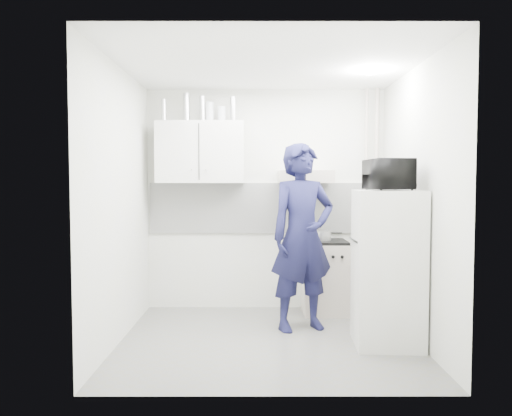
{
  "coord_description": "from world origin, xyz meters",
  "views": [
    {
      "loc": [
        -0.12,
        -4.69,
        1.51
      ],
      "look_at": [
        -0.11,
        0.3,
        1.25
      ],
      "focal_mm": 35.0,
      "sensor_mm": 36.0,
      "label": 1
    }
  ],
  "objects": [
    {
      "name": "wall_back",
      "position": [
        0.0,
        1.25,
        1.3
      ],
      "size": [
        2.8,
        0.0,
        2.8
      ],
      "primitive_type": "plane",
      "rotation": [
        1.57,
        0.0,
        0.0
      ],
      "color": "beige",
      "rests_on": "floor"
    },
    {
      "name": "canister_b",
      "position": [
        -0.51,
        1.07,
        2.29
      ],
      "size": [
        0.09,
        0.09,
        0.17
      ],
      "primitive_type": "cylinder",
      "color": "#B2B7BC",
      "rests_on": "upper_cabinet"
    },
    {
      "name": "pipe_b",
      "position": [
        1.18,
        1.17,
        1.3
      ],
      "size": [
        0.04,
        0.04,
        2.6
      ],
      "primitive_type": "cylinder",
      "color": "#B9ADA0",
      "rests_on": "floor"
    },
    {
      "name": "floor",
      "position": [
        0.0,
        0.0,
        0.0
      ],
      "size": [
        2.8,
        2.8,
        0.0
      ],
      "primitive_type": "plane",
      "color": "#636158",
      "rests_on": "ground"
    },
    {
      "name": "bottle_e",
      "position": [
        -0.37,
        1.07,
        2.34
      ],
      "size": [
        0.07,
        0.07,
        0.28
      ],
      "primitive_type": "cylinder",
      "color": "silver",
      "rests_on": "upper_cabinet"
    },
    {
      "name": "backsplash",
      "position": [
        0.0,
        1.24,
        1.2
      ],
      "size": [
        2.74,
        0.03,
        0.6
      ],
      "primitive_type": "cube",
      "color": "white",
      "rests_on": "wall_back"
    },
    {
      "name": "canister_a",
      "position": [
        -0.64,
        1.07,
        2.31
      ],
      "size": [
        0.09,
        0.09,
        0.22
      ],
      "primitive_type": "cylinder",
      "color": "#B2B7BC",
      "rests_on": "upper_cabinet"
    },
    {
      "name": "bottle_c",
      "position": [
        -0.91,
        1.07,
        2.36
      ],
      "size": [
        0.08,
        0.08,
        0.32
      ],
      "primitive_type": "cylinder",
      "color": "silver",
      "rests_on": "upper_cabinet"
    },
    {
      "name": "ceiling",
      "position": [
        0.0,
        0.0,
        2.6
      ],
      "size": [
        2.8,
        2.8,
        0.0
      ],
      "primitive_type": "plane",
      "color": "white",
      "rests_on": "wall_back"
    },
    {
      "name": "pipe_a",
      "position": [
        1.3,
        1.17,
        1.3
      ],
      "size": [
        0.05,
        0.05,
        2.6
      ],
      "primitive_type": "cylinder",
      "color": "#B9ADA0",
      "rests_on": "floor"
    },
    {
      "name": "range_hood",
      "position": [
        0.45,
        1.0,
        1.57
      ],
      "size": [
        0.6,
        0.5,
        0.14
      ],
      "primitive_type": "cube",
      "color": "#B9ADA0",
      "rests_on": "wall_back"
    },
    {
      "name": "microwave",
      "position": [
        1.1,
        -0.12,
        1.58
      ],
      "size": [
        0.54,
        0.39,
        0.28
      ],
      "primitive_type": "imported",
      "rotation": [
        0.0,
        0.0,
        1.66
      ],
      "color": "black",
      "rests_on": "fridge"
    },
    {
      "name": "bottle_a",
      "position": [
        -1.17,
        1.07,
        2.33
      ],
      "size": [
        0.06,
        0.06,
        0.26
      ],
      "primitive_type": "cylinder",
      "color": "silver",
      "rests_on": "upper_cabinet"
    },
    {
      "name": "saucepan",
      "position": [
        0.66,
        1.02,
        0.89
      ],
      "size": [
        0.19,
        0.19,
        0.11
      ],
      "primitive_type": "cylinder",
      "color": "silver",
      "rests_on": "stove_top"
    },
    {
      "name": "stove",
      "position": [
        0.68,
        1.0,
        0.41
      ],
      "size": [
        0.51,
        0.51,
        0.81
      ],
      "primitive_type": "cube",
      "color": "#B9ADA0",
      "rests_on": "floor"
    },
    {
      "name": "ceiling_spot_fixture",
      "position": [
        1.0,
        0.2,
        2.57
      ],
      "size": [
        0.1,
        0.1,
        0.02
      ],
      "primitive_type": "cylinder",
      "color": "white",
      "rests_on": "ceiling"
    },
    {
      "name": "wall_left",
      "position": [
        -1.4,
        0.0,
        1.3
      ],
      "size": [
        0.0,
        2.6,
        2.6
      ],
      "primitive_type": "plane",
      "rotation": [
        1.57,
        0.0,
        1.57
      ],
      "color": "beige",
      "rests_on": "floor"
    },
    {
      "name": "wall_right",
      "position": [
        1.4,
        0.0,
        1.3
      ],
      "size": [
        0.0,
        2.6,
        2.6
      ],
      "primitive_type": "plane",
      "rotation": [
        1.57,
        0.0,
        -1.57
      ],
      "color": "beige",
      "rests_on": "floor"
    },
    {
      "name": "fridge",
      "position": [
        1.1,
        -0.12,
        0.72
      ],
      "size": [
        0.63,
        0.63,
        1.44
      ],
      "primitive_type": "cube",
      "rotation": [
        0.0,
        0.0,
        -0.06
      ],
      "color": "white",
      "rests_on": "floor"
    },
    {
      "name": "bottle_d",
      "position": [
        -0.73,
        1.07,
        2.35
      ],
      "size": [
        0.07,
        0.07,
        0.29
      ],
      "primitive_type": "cylinder",
      "color": "silver",
      "rests_on": "upper_cabinet"
    },
    {
      "name": "stove_top",
      "position": [
        0.68,
        1.0,
        0.83
      ],
      "size": [
        0.49,
        0.49,
        0.03
      ],
      "primitive_type": "cube",
      "color": "black",
      "rests_on": "stove"
    },
    {
      "name": "upper_cabinet",
      "position": [
        -0.75,
        1.07,
        1.85
      ],
      "size": [
        1.0,
        0.35,
        0.7
      ],
      "primitive_type": "cube",
      "color": "white",
      "rests_on": "wall_back"
    },
    {
      "name": "person",
      "position": [
        0.36,
        0.37,
        0.95
      ],
      "size": [
        0.81,
        0.68,
        1.91
      ],
      "primitive_type": "imported",
      "rotation": [
        0.0,
        0.0,
        0.37
      ],
      "color": "#131436",
      "rests_on": "floor"
    }
  ]
}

